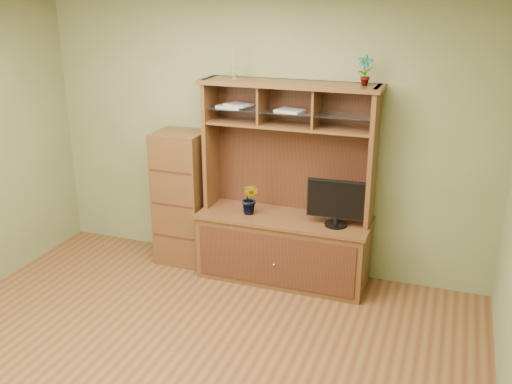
% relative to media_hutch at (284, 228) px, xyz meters
% --- Properties ---
extents(room, '(4.54, 4.04, 2.74)m').
position_rel_media_hutch_xyz_m(room, '(-0.33, -1.73, 0.83)').
color(room, '#572F18').
rests_on(room, ground).
extents(media_hutch, '(1.66, 0.61, 1.90)m').
position_rel_media_hutch_xyz_m(media_hutch, '(0.00, 0.00, 0.00)').
color(media_hutch, '#4C2B15').
rests_on(media_hutch, room).
extents(monitor, '(0.54, 0.21, 0.43)m').
position_rel_media_hutch_xyz_m(monitor, '(0.51, -0.08, 0.35)').
color(monitor, black).
rests_on(monitor, media_hutch).
extents(orchid_plant, '(0.20, 0.17, 0.31)m').
position_rel_media_hutch_xyz_m(orchid_plant, '(-0.32, -0.08, 0.28)').
color(orchid_plant, '#2D501B').
rests_on(orchid_plant, media_hutch).
extents(top_plant, '(0.14, 0.10, 0.26)m').
position_rel_media_hutch_xyz_m(top_plant, '(0.66, 0.08, 1.51)').
color(top_plant, '#306C26').
rests_on(top_plant, media_hutch).
extents(reed_diffuser, '(0.06, 0.06, 0.30)m').
position_rel_media_hutch_xyz_m(reed_diffuser, '(-0.53, 0.08, 1.50)').
color(reed_diffuser, silver).
rests_on(reed_diffuser, media_hutch).
extents(magazines, '(0.85, 0.24, 0.04)m').
position_rel_media_hutch_xyz_m(magazines, '(-0.35, 0.08, 1.13)').
color(magazines, '#B0B1B5').
rests_on(magazines, media_hutch).
extents(side_cabinet, '(0.49, 0.44, 1.36)m').
position_rel_media_hutch_xyz_m(side_cabinet, '(-1.10, 0.03, 0.16)').
color(side_cabinet, '#4C2B15').
rests_on(side_cabinet, room).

